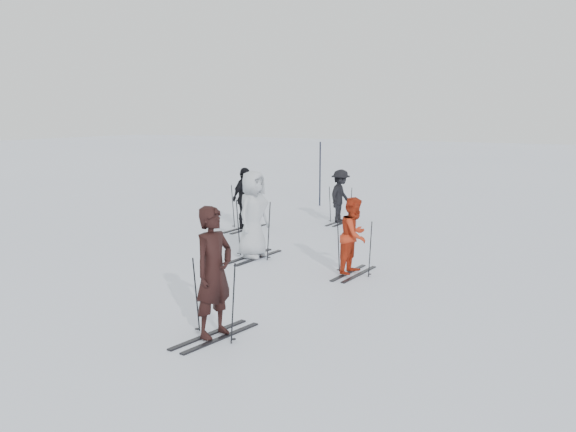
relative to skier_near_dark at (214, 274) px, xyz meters
The scene contains 12 objects.
ground 4.32m from the skier_near_dark, 112.70° to the left, with size 120.00×120.00×0.00m, color silver.
skier_near_dark is the anchor object (origin of this frame).
skier_red 4.46m from the skier_near_dark, 87.40° to the left, with size 0.76×0.59×1.56m, color #B22D14.
skier_grey 5.25m from the skier_near_dark, 117.35° to the left, with size 0.96×0.63×1.97m, color #AFB4B9.
skier_uphill_left 8.87m from the skier_near_dark, 121.54° to the left, with size 1.01×0.42×1.72m, color black.
skier_uphill_far 10.25m from the skier_near_dark, 105.57° to the left, with size 1.02×0.59×1.58m, color black.
skis_near_dark 0.36m from the skier_near_dark, 90.00° to the right, with size 0.87×1.65×1.21m, color black, non-canonical shape.
skis_red 4.47m from the skier_near_dark, 87.40° to the left, with size 0.84×1.59×1.16m, color black, non-canonical shape.
skis_grey 5.26m from the skier_near_dark, 117.35° to the left, with size 0.99×1.87×1.36m, color black, non-canonical shape.
skis_uphill_left 8.87m from the skier_near_dark, 121.54° to the left, with size 0.94×1.77×1.29m, color black, non-canonical shape.
skis_uphill_far 10.26m from the skier_near_dark, 105.57° to the left, with size 0.81×1.53×1.12m, color black, non-canonical shape.
piste_marker 13.66m from the skier_near_dark, 111.23° to the left, with size 0.05×0.05×2.26m, color black.
Camera 1 is at (7.18, -11.15, 3.30)m, focal length 40.00 mm.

